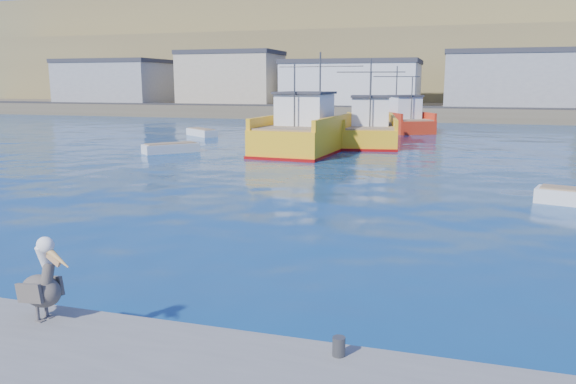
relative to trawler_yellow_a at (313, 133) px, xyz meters
The scene contains 9 objects.
ground 27.50m from the trawler_yellow_a, 78.97° to the right, with size 260.00×260.00×0.00m, color navy.
dock_bollards 30.93m from the trawler_yellow_a, 79.08° to the right, with size 36.20×0.20×0.30m.
far_shore 82.78m from the trawler_yellow_a, 86.34° to the left, with size 200.00×81.00×24.00m.
trawler_yellow_a is the anchor object (origin of this frame).
trawler_yellow_b 5.83m from the trawler_yellow_a, 56.19° to the left, with size 5.54×11.57×6.49m.
boat_orange 17.72m from the trawler_yellow_a, 75.88° to the left, with size 7.43×9.71×6.19m.
skiff_left 9.81m from the trawler_yellow_a, 151.11° to the right, with size 3.38×3.59×0.80m.
skiff_extra 13.73m from the trawler_yellow_a, 149.79° to the left, with size 3.67×3.27×0.80m.
pelican 30.71m from the trawler_yellow_a, 84.31° to the right, with size 1.24×0.64×1.52m.
Camera 1 is at (4.57, -11.20, 4.59)m, focal length 35.00 mm.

